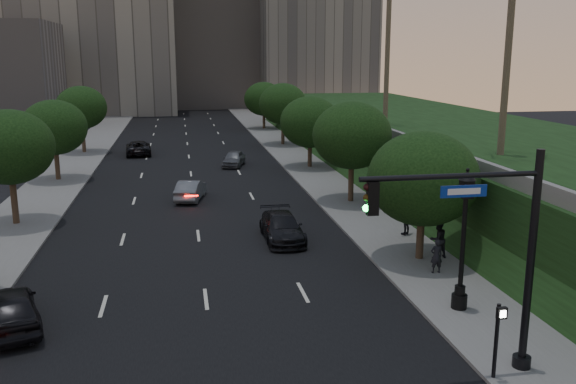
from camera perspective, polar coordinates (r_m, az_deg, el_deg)
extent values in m
plane|color=black|center=(20.64, -7.03, -15.24)|extent=(160.00, 160.00, 0.00)
cube|color=black|center=(49.20, -9.02, 1.23)|extent=(16.00, 140.00, 0.02)
cube|color=slate|center=(50.40, 2.71, 1.73)|extent=(4.50, 140.00, 0.15)
cube|color=slate|center=(50.08, -20.82, 0.83)|extent=(4.50, 140.00, 0.15)
cube|color=black|center=(52.11, 15.96, 3.76)|extent=(18.00, 90.00, 4.00)
cube|color=slate|center=(48.69, 7.04, 6.35)|extent=(0.35, 90.00, 0.70)
cube|color=gray|center=(111.22, -17.58, 15.39)|extent=(26.00, 20.00, 32.00)
cube|color=gray|center=(120.48, -7.11, 14.18)|extent=(22.00, 18.00, 26.00)
cube|color=gray|center=(117.20, 2.20, 16.75)|extent=(20.00, 22.00, 36.00)
cylinder|color=#38281C|center=(29.64, 12.29, -3.69)|extent=(0.36, 0.36, 2.86)
ellipsoid|color=black|center=(29.03, 12.52, 1.24)|extent=(5.20, 5.20, 4.42)
cylinder|color=#38281C|center=(40.62, 5.92, 1.21)|extent=(0.36, 0.36, 3.21)
ellipsoid|color=black|center=(40.14, 6.01, 5.29)|extent=(5.20, 5.20, 4.42)
cylinder|color=#38281C|center=(53.07, 2.06, 3.77)|extent=(0.36, 0.36, 2.86)
ellipsoid|color=black|center=(52.73, 2.08, 6.56)|extent=(5.20, 5.20, 4.42)
cylinder|color=#38281C|center=(66.66, -0.48, 5.75)|extent=(0.36, 0.36, 3.21)
ellipsoid|color=black|center=(66.37, -0.49, 8.26)|extent=(5.20, 5.20, 4.42)
cylinder|color=#38281C|center=(81.42, -2.27, 6.88)|extent=(0.36, 0.36, 2.86)
ellipsoid|color=black|center=(81.20, -2.28, 8.70)|extent=(5.20, 5.20, 4.42)
cylinder|color=#38281C|center=(38.32, -24.26, -0.52)|extent=(0.36, 0.36, 3.26)
ellipsoid|color=black|center=(37.81, -24.66, 3.85)|extent=(5.00, 5.00, 4.25)
cylinder|color=#38281C|center=(50.81, -20.80, 2.63)|extent=(0.36, 0.36, 2.99)
ellipsoid|color=black|center=(50.45, -21.04, 5.67)|extent=(5.00, 5.00, 4.25)
cylinder|color=#38281C|center=(64.46, -18.60, 4.88)|extent=(0.36, 0.36, 3.26)
ellipsoid|color=black|center=(64.15, -18.79, 7.49)|extent=(5.00, 5.00, 4.25)
cylinder|color=#4C4233|center=(37.07, 19.92, 12.51)|extent=(0.40, 0.40, 12.00)
cylinder|color=#4C4233|center=(51.10, 9.34, 14.32)|extent=(0.40, 0.40, 14.50)
cylinder|color=black|center=(19.77, 21.73, -6.33)|extent=(0.24, 0.24, 7.00)
cylinder|color=black|center=(21.00, 20.99, -14.76)|extent=(0.56, 0.56, 0.50)
cylinder|color=black|center=(17.79, 15.05, 1.44)|extent=(5.40, 0.16, 0.16)
cube|color=black|center=(17.06, 7.93, -0.60)|extent=(0.32, 0.22, 0.95)
sphere|color=black|center=(16.94, 7.38, 0.46)|extent=(0.20, 0.20, 0.20)
sphere|color=#3F2B0A|center=(17.00, 7.35, -0.53)|extent=(0.20, 0.20, 0.20)
sphere|color=#19F24C|center=(17.07, 7.33, -1.51)|extent=(0.20, 0.20, 0.20)
cube|color=#0B2D96|center=(18.05, 16.12, 0.07)|extent=(1.40, 0.05, 0.35)
cylinder|color=black|center=(24.63, 15.71, -9.97)|extent=(0.60, 0.60, 0.70)
cylinder|color=black|center=(24.44, 15.78, -8.88)|extent=(0.40, 0.40, 0.40)
cylinder|color=black|center=(23.81, 16.06, -4.51)|extent=(0.18, 0.18, 3.60)
cube|color=black|center=(23.31, 16.37, 0.31)|extent=(0.42, 0.42, 0.70)
cone|color=black|center=(23.21, 16.44, 1.52)|extent=(0.64, 0.64, 0.35)
sphere|color=black|center=(23.18, 16.47, 2.00)|extent=(0.14, 0.14, 0.14)
cylinder|color=black|center=(19.69, 18.88, -13.25)|extent=(0.12, 0.12, 2.50)
cube|color=black|center=(19.12, 19.37, -10.63)|extent=(0.30, 0.14, 0.35)
cube|color=white|center=(19.06, 19.49, -10.72)|extent=(0.18, 0.02, 0.22)
imported|color=black|center=(24.32, -24.54, -9.88)|extent=(3.16, 4.92, 1.56)
imported|color=slate|center=(41.94, -9.10, 0.20)|extent=(2.34, 4.43, 1.39)
imported|color=black|center=(62.12, -13.82, 4.04)|extent=(2.69, 5.24, 1.41)
imported|color=black|center=(32.38, -0.56, -3.33)|extent=(2.02, 4.89, 1.41)
imported|color=#585B60|center=(54.28, -5.09, 3.14)|extent=(2.67, 4.35, 1.38)
imported|color=black|center=(27.96, 13.72, -5.84)|extent=(0.58, 0.39, 1.56)
imported|color=black|center=(29.92, 13.85, -4.30)|extent=(1.07, 0.92, 1.88)
imported|color=black|center=(33.42, 11.02, -2.50)|extent=(1.08, 0.92, 1.74)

